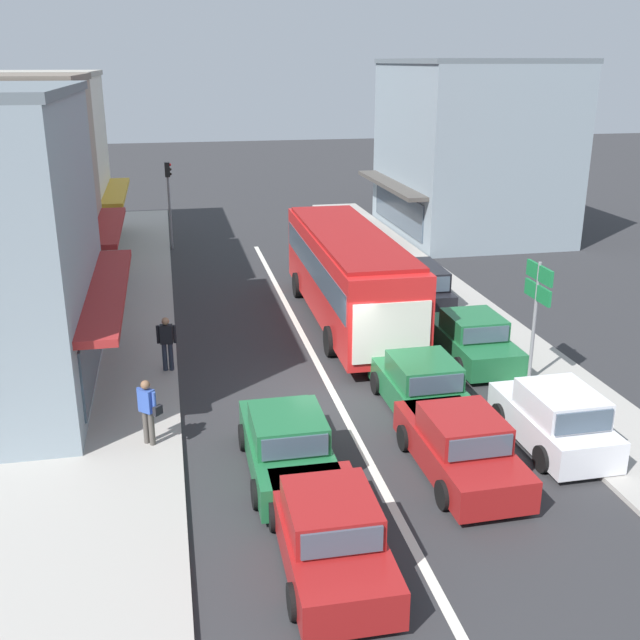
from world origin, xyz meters
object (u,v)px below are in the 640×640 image
Objects in this scene: city_bus at (348,271)px; traffic_light_downstreet at (169,191)px; directional_road_sign at (537,294)px; pedestrian_browsing_midblock at (167,341)px; parked_wagon_kerb_third at (416,286)px; pedestrian_with_handbag_near at (148,408)px; parked_sedan_kerb_second at (472,339)px; sedan_queue_gap_filler at (422,387)px; sedan_adjacent_lane_lead at (460,447)px; parked_hatchback_kerb_front at (555,419)px; sedan_behind_bus_mid at (288,446)px; sedan_behind_bus_near at (330,533)px.

traffic_light_downstreet is (-5.87, 12.41, 0.97)m from city_bus.
pedestrian_browsing_midblock is at bearing 164.47° from directional_road_sign.
pedestrian_with_handbag_near is at bearing -136.03° from parked_wagon_kerb_third.
directional_road_sign is at bearing -67.13° from parked_sedan_kerb_second.
sedan_queue_gap_filler is at bearing -88.02° from city_bus.
parked_hatchback_kerb_front is (2.66, 0.73, 0.05)m from sedan_adjacent_lane_lead.
parked_wagon_kerb_third is (0.09, 5.59, 0.08)m from parked_sedan_kerb_second.
sedan_adjacent_lane_lead is 2.59× the size of pedestrian_browsing_midblock.
sedan_behind_bus_mid is 3.50m from pedestrian_with_handbag_near.
sedan_adjacent_lane_lead is at bearing -47.96° from pedestrian_browsing_midblock.
sedan_queue_gap_filler is 2.59× the size of pedestrian_with_handbag_near.
city_bus is 13.77m from traffic_light_downstreet.
city_bus is 2.58× the size of sedan_queue_gap_filler.
sedan_behind_bus_mid and parked_sedan_kerb_second have the same top height.
city_bus is at bearing 28.95° from pedestrian_browsing_midblock.
directional_road_sign is (3.81, -6.25, 0.82)m from city_bus.
directional_road_sign reaches higher than parked_hatchback_kerb_front.
sedan_behind_bus_mid is 6.41m from parked_hatchback_kerb_front.
parked_hatchback_kerb_front is at bearing -10.68° from pedestrian_with_handbag_near.
parked_sedan_kerb_second is 1.17× the size of directional_road_sign.
sedan_queue_gap_filler is 1.00× the size of traffic_light_downstreet.
parked_hatchback_kerb_front is 5.58m from parked_sedan_kerb_second.
city_bus is at bearing 105.56° from parked_hatchback_kerb_front.
directional_road_sign is at bearing 15.33° from sedan_queue_gap_filler.
directional_road_sign reaches higher than city_bus.
sedan_behind_bus_mid is at bearing -121.13° from parked_wagon_kerb_third.
directional_road_sign reaches higher than parked_sedan_kerb_second.
sedan_queue_gap_filler is at bearing -130.71° from parked_sedan_kerb_second.
sedan_queue_gap_filler is at bearing -107.58° from parked_wagon_kerb_third.
sedan_queue_gap_filler is 1.14× the size of parked_hatchback_kerb_front.
sedan_behind_bus_near is 3.36m from sedan_behind_bus_mid.
traffic_light_downstreet is (-8.87, 10.96, 2.11)m from parked_wagon_kerb_third.
city_bus is 2.59× the size of sedan_behind_bus_mid.
parked_sedan_kerb_second is 18.86m from traffic_light_downstreet.
sedan_queue_gap_filler is at bearing 5.74° from pedestrian_with_handbag_near.
directional_road_sign is (7.29, 6.75, 2.04)m from sedan_behind_bus_near.
parked_hatchback_kerb_front is (6.18, 3.30, 0.05)m from sedan_behind_bus_near.
pedestrian_browsing_midblock is at bearing -151.05° from city_bus.
pedestrian_browsing_midblock is (-10.05, 2.79, -1.64)m from directional_road_sign.
traffic_light_downstreet is (-2.16, 22.06, 2.19)m from sedan_behind_bus_mid.
sedan_queue_gap_filler is at bearing 57.17° from sedan_behind_bus_near.
pedestrian_with_handbag_near is (-9.43, 1.78, 0.36)m from parked_hatchback_kerb_front.
city_bus is at bearing 68.99° from sedan_behind_bus_mid.
sedan_adjacent_lane_lead is at bearing -89.75° from city_bus.
directional_road_sign reaches higher than sedan_adjacent_lane_lead.
pedestrian_with_handbag_near is at bearing 169.32° from parked_hatchback_kerb_front.
pedestrian_browsing_midblock is at bearing -91.37° from traffic_light_downstreet.
sedan_adjacent_lane_lead is 1.01× the size of traffic_light_downstreet.
parked_hatchback_kerb_front is 11.17m from parked_wagon_kerb_third.
pedestrian_browsing_midblock is at bearing 132.04° from sedan_adjacent_lane_lead.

